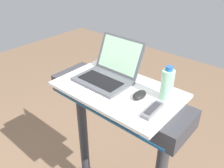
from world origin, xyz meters
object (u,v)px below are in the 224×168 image
object	(u,v)px
laptop	(108,72)
water_bottle	(167,84)
computer_mouse	(140,95)
tv_remote	(153,110)

from	to	relation	value
laptop	water_bottle	world-z (taller)	laptop
computer_mouse	water_bottle	xyz separation A→B (m)	(0.11, 0.08, 0.07)
laptop	water_bottle	xyz separation A→B (m)	(0.38, 0.04, 0.04)
computer_mouse	water_bottle	distance (m)	0.16
computer_mouse	water_bottle	bearing A→B (deg)	34.01
laptop	computer_mouse	xyz separation A→B (m)	(0.27, -0.04, -0.03)
tv_remote	water_bottle	bearing A→B (deg)	94.09
water_bottle	tv_remote	size ratio (longest dim) A/B	1.19
laptop	tv_remote	world-z (taller)	laptop
computer_mouse	laptop	bearing A→B (deg)	167.83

